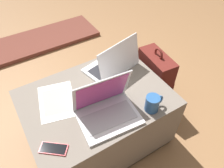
% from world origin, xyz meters
% --- Properties ---
extents(ground_plane, '(14.00, 14.00, 0.00)m').
position_xyz_m(ground_plane, '(0.00, 0.00, 0.00)').
color(ground_plane, olive).
extents(ottoman, '(0.90, 0.67, 0.47)m').
position_xyz_m(ottoman, '(0.00, 0.00, 0.24)').
color(ottoman, '#3D3832').
rests_on(ottoman, ground_plane).
extents(laptop_near, '(0.36, 0.28, 0.26)m').
position_xyz_m(laptop_near, '(-0.01, -0.15, 0.52)').
color(laptop_near, silver).
rests_on(laptop_near, ottoman).
extents(laptop_far, '(0.39, 0.30, 0.24)m').
position_xyz_m(laptop_far, '(0.23, 0.16, 0.52)').
color(laptop_far, silver).
rests_on(laptop_far, ottoman).
extents(cell_phone, '(0.15, 0.14, 0.01)m').
position_xyz_m(cell_phone, '(-0.35, -0.20, 0.48)').
color(cell_phone, red).
rests_on(cell_phone, ottoman).
extents(backpack, '(0.21, 0.33, 0.55)m').
position_xyz_m(backpack, '(0.59, 0.10, 0.23)').
color(backpack, '#5B1E19').
rests_on(backpack, ground_plane).
extents(paper_sheet, '(0.28, 0.34, 0.00)m').
position_xyz_m(paper_sheet, '(-0.22, 0.09, 0.47)').
color(paper_sheet, white).
rests_on(paper_sheet, ottoman).
extents(coffee_mug, '(0.12, 0.08, 0.10)m').
position_xyz_m(coffee_mug, '(0.24, -0.25, 0.52)').
color(coffee_mug, '#285693').
rests_on(coffee_mug, ottoman).
extents(fireplace_hearth, '(1.40, 0.50, 0.04)m').
position_xyz_m(fireplace_hearth, '(0.00, 1.48, 0.02)').
color(fireplace_hearth, brown).
rests_on(fireplace_hearth, ground_plane).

